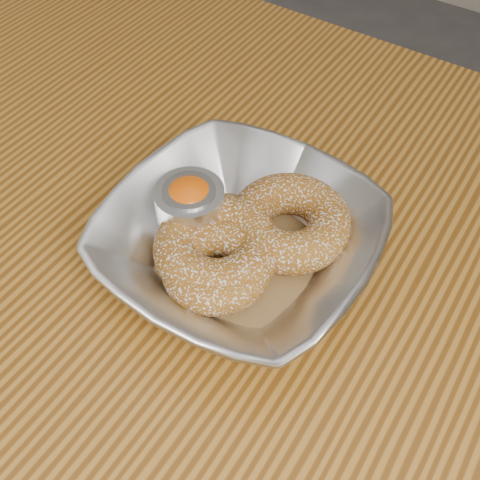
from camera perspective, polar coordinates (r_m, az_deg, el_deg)
The scene contains 7 objects.
table at distance 0.59m, azimuth -1.02°, elevation -7.44°, with size 1.20×0.80×0.75m.
serving_bowl at distance 0.48m, azimuth 0.00°, elevation -0.14°, with size 0.23×0.23×0.06m, color silver.
parchment at distance 0.50m, azimuth 0.00°, elevation -1.52°, with size 0.14×0.14×0.00m, color olive.
donut_back at distance 0.50m, azimuth 5.06°, elevation 1.82°, with size 0.11×0.11×0.04m, color #8D5216.
donut_front at distance 0.47m, azimuth -2.42°, elevation -2.64°, with size 0.09×0.09×0.03m, color #8D5216.
donut_extra at distance 0.48m, azimuth -2.31°, elevation -0.75°, with size 0.11×0.11×0.04m, color #8D5216.
ramekin at distance 0.50m, azimuth -5.05°, elevation 3.33°, with size 0.06×0.06×0.06m.
Camera 1 is at (0.18, -0.25, 1.15)m, focal length 42.00 mm.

